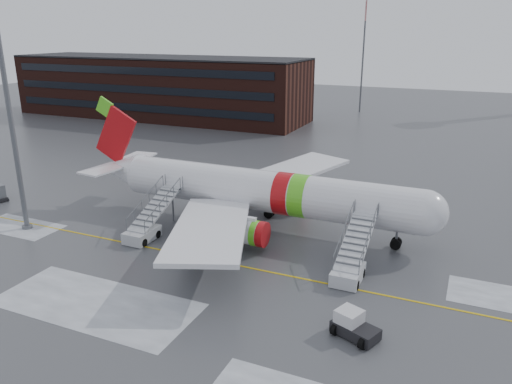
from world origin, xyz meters
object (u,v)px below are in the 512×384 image
at_px(airstair_fwd, 351,263).
at_px(airstair_aft, 147,226).
at_px(airliner, 255,191).
at_px(pushback_tug, 353,325).
at_px(light_mast_near, 7,93).

distance_m(airstair_fwd, airstair_aft, 18.22).
distance_m(airliner, pushback_tug, 18.97).
bearing_deg(airstair_fwd, pushback_tug, -75.12).
bearing_deg(light_mast_near, airliner, 26.12).
distance_m(airstair_aft, light_mast_near, 16.39).
relative_size(airstair_aft, light_mast_near, 0.32).
relative_size(airliner, airstair_aft, 4.55).
height_order(airstair_fwd, light_mast_near, light_mast_near).
relative_size(airliner, pushback_tug, 11.23).
bearing_deg(pushback_tug, airliner, 132.14).
bearing_deg(pushback_tug, light_mast_near, 171.73).
distance_m(airliner, light_mast_near, 23.04).
height_order(airstair_fwd, airstair_aft, same).
height_order(airstair_fwd, pushback_tug, airstair_fwd).
bearing_deg(airstair_aft, airstair_fwd, 0.00).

